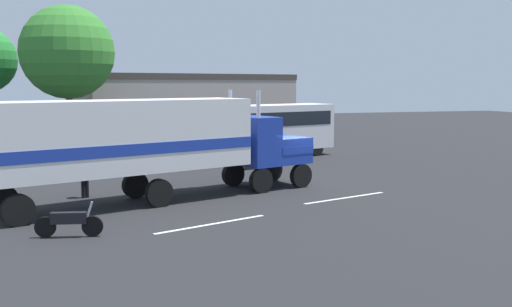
{
  "coord_description": "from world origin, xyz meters",
  "views": [
    {
      "loc": [
        -9.6,
        -25.35,
        4.81
      ],
      "look_at": [
        -1.66,
        -0.11,
        1.6
      ],
      "focal_mm": 40.93,
      "sensor_mm": 36.0,
      "label": 1
    }
  ],
  "objects_px": {
    "motorcycle": "(69,222)",
    "person_bystander": "(84,177)",
    "semi_truck": "(148,140)",
    "tree_center": "(67,52)",
    "parked_bus": "(256,126)"
  },
  "relations": [
    {
      "from": "semi_truck",
      "to": "motorcycle",
      "type": "relative_size",
      "value": 6.83
    },
    {
      "from": "motorcycle",
      "to": "semi_truck",
      "type": "bearing_deg",
      "value": 56.99
    },
    {
      "from": "parked_bus",
      "to": "tree_center",
      "type": "xyz_separation_m",
      "value": [
        -11.32,
        6.58,
        4.8
      ]
    },
    {
      "from": "person_bystander",
      "to": "semi_truck",
      "type": "bearing_deg",
      "value": -34.42
    },
    {
      "from": "person_bystander",
      "to": "parked_bus",
      "type": "xyz_separation_m",
      "value": [
        10.74,
        10.13,
        1.17
      ]
    },
    {
      "from": "person_bystander",
      "to": "motorcycle",
      "type": "bearing_deg",
      "value": -95.35
    },
    {
      "from": "motorcycle",
      "to": "tree_center",
      "type": "distance_m",
      "value": 24.02
    },
    {
      "from": "person_bystander",
      "to": "tree_center",
      "type": "xyz_separation_m",
      "value": [
        -0.57,
        16.71,
        5.97
      ]
    },
    {
      "from": "parked_bus",
      "to": "motorcycle",
      "type": "relative_size",
      "value": 5.42
    },
    {
      "from": "semi_truck",
      "to": "parked_bus",
      "type": "xyz_separation_m",
      "value": [
        8.26,
        11.83,
        -0.46
      ]
    },
    {
      "from": "semi_truck",
      "to": "person_bystander",
      "type": "relative_size",
      "value": 8.71
    },
    {
      "from": "semi_truck",
      "to": "person_bystander",
      "type": "height_order",
      "value": "semi_truck"
    },
    {
      "from": "semi_truck",
      "to": "tree_center",
      "type": "distance_m",
      "value": 19.16
    },
    {
      "from": "tree_center",
      "to": "person_bystander",
      "type": "bearing_deg",
      "value": -88.04
    },
    {
      "from": "motorcycle",
      "to": "person_bystander",
      "type": "bearing_deg",
      "value": 84.65
    }
  ]
}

